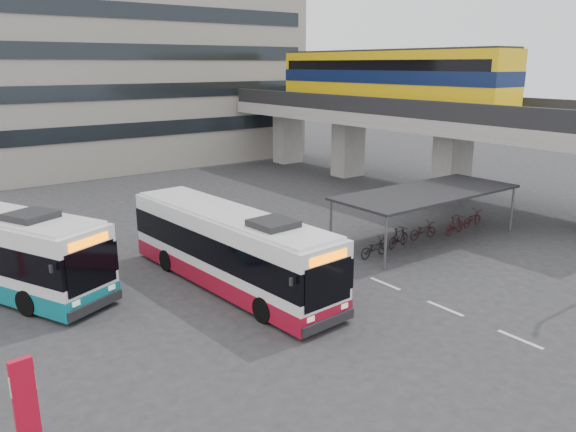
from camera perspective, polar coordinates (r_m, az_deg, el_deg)
ground at (r=21.79m, az=5.26°, el=-8.36°), size 120.00×120.00×0.00m
viaduct at (r=41.46m, az=10.85°, el=11.54°), size 8.00×32.00×9.68m
bike_shelter at (r=29.15m, az=13.86°, el=0.52°), size 10.00×4.00×2.54m
office_block at (r=54.48m, az=-16.66°, el=18.61°), size 30.00×15.00×25.00m
road_markings at (r=21.65m, az=15.67°, el=-9.03°), size 0.15×7.60×0.01m
bus_main at (r=22.57m, az=-5.97°, el=-3.34°), size 3.22×11.36×3.32m
pedestrian at (r=21.91m, az=3.43°, el=-5.58°), size 0.69×0.80×1.84m
sign_totem_south at (r=14.38m, az=-25.06°, el=-17.29°), size 0.54×0.20×2.51m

